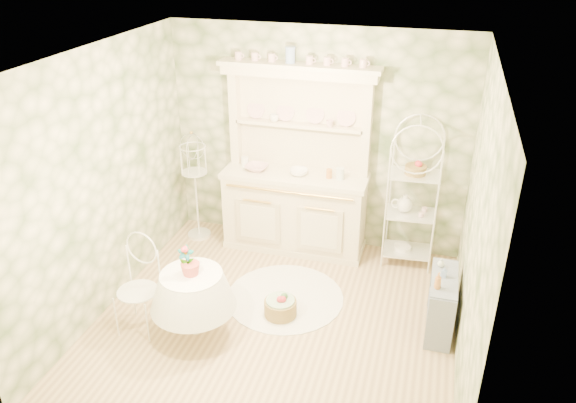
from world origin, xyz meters
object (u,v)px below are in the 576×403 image
(bakers_rack, at_px, (413,192))
(floor_basket, at_px, (280,307))
(cafe_chair, at_px, (138,292))
(side_shelf, at_px, (441,306))
(kitchen_dresser, at_px, (295,163))
(birdcage_stand, at_px, (196,189))
(round_table, at_px, (194,306))

(bakers_rack, bearing_deg, floor_basket, -133.38)
(cafe_chair, bearing_deg, side_shelf, 22.77)
(kitchen_dresser, xyz_separation_m, floor_basket, (0.22, -1.40, -1.04))
(kitchen_dresser, height_order, birdcage_stand, kitchen_dresser)
(side_shelf, height_order, floor_basket, side_shelf)
(floor_basket, bearing_deg, birdcage_stand, 138.73)
(round_table, distance_m, birdcage_stand, 2.02)
(cafe_chair, bearing_deg, kitchen_dresser, 68.80)
(floor_basket, bearing_deg, kitchen_dresser, 99.08)
(kitchen_dresser, xyz_separation_m, side_shelf, (1.82, -1.17, -0.87))
(round_table, relative_size, birdcage_stand, 0.49)
(bakers_rack, bearing_deg, side_shelf, -74.29)
(bakers_rack, height_order, birdcage_stand, bakers_rack)
(kitchen_dresser, height_order, cafe_chair, kitchen_dresser)
(side_shelf, xyz_separation_m, birdcage_stand, (-3.10, 1.09, 0.40))
(side_shelf, xyz_separation_m, floor_basket, (-1.60, -0.23, -0.17))
(floor_basket, bearing_deg, round_table, -144.89)
(bakers_rack, bearing_deg, round_table, -138.39)
(kitchen_dresser, distance_m, round_table, 2.14)
(kitchen_dresser, distance_m, floor_basket, 1.76)
(side_shelf, relative_size, cafe_chair, 0.73)
(side_shelf, distance_m, round_table, 2.45)
(bakers_rack, relative_size, side_shelf, 2.87)
(bakers_rack, bearing_deg, kitchen_dresser, 177.15)
(side_shelf, xyz_separation_m, round_table, (-2.33, -0.74, 0.06))
(round_table, height_order, cafe_chair, cafe_chair)
(kitchen_dresser, relative_size, round_table, 3.42)
(kitchen_dresser, xyz_separation_m, round_table, (-0.51, -1.91, -0.81))
(side_shelf, bearing_deg, round_table, -160.18)
(bakers_rack, relative_size, birdcage_stand, 1.37)
(floor_basket, bearing_deg, cafe_chair, -155.95)
(kitchen_dresser, height_order, bakers_rack, kitchen_dresser)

